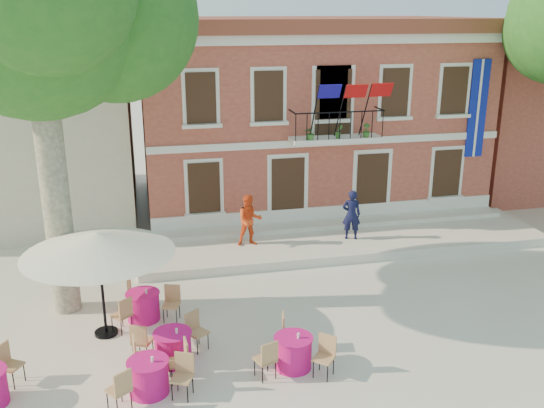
{
  "coord_description": "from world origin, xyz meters",
  "views": [
    {
      "loc": [
        -4.65,
        -14.25,
        7.82
      ],
      "look_at": [
        -0.73,
        3.5,
        1.95
      ],
      "focal_mm": 40.0,
      "sensor_mm": 36.0,
      "label": 1
    }
  ],
  "objects_px": {
    "patio_umbrella": "(98,244)",
    "pedestrian_orange": "(250,220)",
    "cafe_table_4": "(293,351)",
    "pedestrian_navy": "(351,215)",
    "cafe_table_0": "(148,375)",
    "cafe_table_1": "(173,346)",
    "plane_tree_west": "(34,9)",
    "cafe_table_3": "(143,305)"
  },
  "relations": [
    {
      "from": "patio_umbrella",
      "to": "pedestrian_orange",
      "type": "distance_m",
      "value": 6.46
    },
    {
      "from": "cafe_table_4",
      "to": "patio_umbrella",
      "type": "bearing_deg",
      "value": 149.84
    },
    {
      "from": "pedestrian_orange",
      "to": "pedestrian_navy",
      "type": "bearing_deg",
      "value": -3.06
    },
    {
      "from": "patio_umbrella",
      "to": "cafe_table_0",
      "type": "distance_m",
      "value": 3.54
    },
    {
      "from": "pedestrian_orange",
      "to": "cafe_table_1",
      "type": "bearing_deg",
      "value": -115.91
    },
    {
      "from": "plane_tree_west",
      "to": "pedestrian_orange",
      "type": "relative_size",
      "value": 6.13
    },
    {
      "from": "plane_tree_west",
      "to": "patio_umbrella",
      "type": "height_order",
      "value": "plane_tree_west"
    },
    {
      "from": "pedestrian_navy",
      "to": "cafe_table_0",
      "type": "xyz_separation_m",
      "value": [
        -7.0,
        -7.01,
        -0.73
      ]
    },
    {
      "from": "plane_tree_west",
      "to": "pedestrian_orange",
      "type": "bearing_deg",
      "value": 26.81
    },
    {
      "from": "pedestrian_orange",
      "to": "cafe_table_3",
      "type": "xyz_separation_m",
      "value": [
        -3.56,
        -3.88,
        -0.74
      ]
    },
    {
      "from": "plane_tree_west",
      "to": "cafe_table_1",
      "type": "height_order",
      "value": "plane_tree_west"
    },
    {
      "from": "cafe_table_0",
      "to": "cafe_table_1",
      "type": "xyz_separation_m",
      "value": [
        0.58,
        1.07,
        0.0
      ]
    },
    {
      "from": "pedestrian_orange",
      "to": "cafe_table_3",
      "type": "distance_m",
      "value": 5.32
    },
    {
      "from": "pedestrian_navy",
      "to": "cafe_table_0",
      "type": "height_order",
      "value": "pedestrian_navy"
    },
    {
      "from": "patio_umbrella",
      "to": "cafe_table_4",
      "type": "relative_size",
      "value": 1.99
    },
    {
      "from": "plane_tree_west",
      "to": "patio_umbrella",
      "type": "distance_m",
      "value": 5.7
    },
    {
      "from": "cafe_table_3",
      "to": "cafe_table_1",
      "type": "bearing_deg",
      "value": -74.05
    },
    {
      "from": "cafe_table_3",
      "to": "plane_tree_west",
      "type": "bearing_deg",
      "value": 152.23
    },
    {
      "from": "cafe_table_3",
      "to": "cafe_table_4",
      "type": "relative_size",
      "value": 0.99
    },
    {
      "from": "cafe_table_1",
      "to": "cafe_table_4",
      "type": "bearing_deg",
      "value": -16.87
    },
    {
      "from": "cafe_table_0",
      "to": "cafe_table_4",
      "type": "xyz_separation_m",
      "value": [
        3.24,
        0.27,
        0.0
      ]
    },
    {
      "from": "patio_umbrella",
      "to": "pedestrian_orange",
      "type": "xyz_separation_m",
      "value": [
        4.51,
        4.44,
        -1.28
      ]
    },
    {
      "from": "plane_tree_west",
      "to": "pedestrian_navy",
      "type": "height_order",
      "value": "plane_tree_west"
    },
    {
      "from": "patio_umbrella",
      "to": "plane_tree_west",
      "type": "bearing_deg",
      "value": 123.44
    },
    {
      "from": "pedestrian_orange",
      "to": "cafe_table_0",
      "type": "height_order",
      "value": "pedestrian_orange"
    },
    {
      "from": "patio_umbrella",
      "to": "pedestrian_navy",
      "type": "relative_size",
      "value": 2.12
    },
    {
      "from": "patio_umbrella",
      "to": "pedestrian_navy",
      "type": "distance_m",
      "value": 9.16
    },
    {
      "from": "plane_tree_west",
      "to": "cafe_table_0",
      "type": "height_order",
      "value": "plane_tree_west"
    },
    {
      "from": "cafe_table_3",
      "to": "cafe_table_0",
      "type": "bearing_deg",
      "value": -89.1
    },
    {
      "from": "pedestrian_navy",
      "to": "cafe_table_3",
      "type": "bearing_deg",
      "value": 41.22
    },
    {
      "from": "plane_tree_west",
      "to": "pedestrian_orange",
      "type": "distance_m",
      "value": 9.13
    },
    {
      "from": "cafe_table_0",
      "to": "cafe_table_3",
      "type": "height_order",
      "value": "same"
    },
    {
      "from": "plane_tree_west",
      "to": "pedestrian_orange",
      "type": "xyz_separation_m",
      "value": [
        5.58,
        2.82,
        -6.65
      ]
    },
    {
      "from": "pedestrian_orange",
      "to": "cafe_table_0",
      "type": "bearing_deg",
      "value": -116.33
    },
    {
      "from": "cafe_table_4",
      "to": "cafe_table_1",
      "type": "bearing_deg",
      "value": 163.13
    },
    {
      "from": "plane_tree_west",
      "to": "cafe_table_3",
      "type": "bearing_deg",
      "value": -27.77
    },
    {
      "from": "pedestrian_orange",
      "to": "cafe_table_1",
      "type": "distance_m",
      "value": 6.81
    },
    {
      "from": "pedestrian_orange",
      "to": "cafe_table_0",
      "type": "xyz_separation_m",
      "value": [
        -3.51,
        -7.18,
        -0.74
      ]
    },
    {
      "from": "patio_umbrella",
      "to": "cafe_table_3",
      "type": "height_order",
      "value": "patio_umbrella"
    },
    {
      "from": "pedestrian_navy",
      "to": "cafe_table_3",
      "type": "xyz_separation_m",
      "value": [
        -7.05,
        -3.71,
        -0.73
      ]
    },
    {
      "from": "pedestrian_navy",
      "to": "cafe_table_0",
      "type": "relative_size",
      "value": 0.93
    },
    {
      "from": "pedestrian_orange",
      "to": "cafe_table_3",
      "type": "relative_size",
      "value": 0.95
    }
  ]
}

